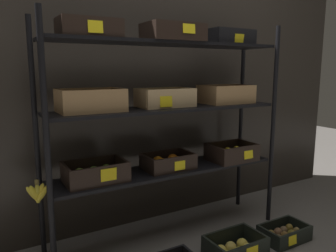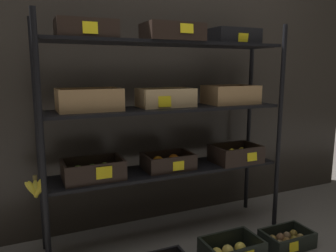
{
  "view_description": "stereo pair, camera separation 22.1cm",
  "coord_description": "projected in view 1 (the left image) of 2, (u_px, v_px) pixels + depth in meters",
  "views": [
    {
      "loc": [
        -1.09,
        -1.89,
        1.17
      ],
      "look_at": [
        0.0,
        0.0,
        0.79
      ],
      "focal_mm": 35.31,
      "sensor_mm": 36.0,
      "label": 1
    },
    {
      "loc": [
        -0.89,
        -1.99,
        1.17
      ],
      "look_at": [
        0.0,
        0.0,
        0.79
      ],
      "focal_mm": 35.31,
      "sensor_mm": 36.0,
      "label": 2
    }
  ],
  "objects": [
    {
      "name": "ground_plane",
      "position": [
        168.0,
        235.0,
        2.35
      ],
      "size": [
        10.0,
        10.0,
        0.0
      ],
      "primitive_type": "plane",
      "color": "#605B56"
    },
    {
      "name": "crate_ground_apple_gold",
      "position": [
        235.0,
        249.0,
        2.07
      ],
      "size": [
        0.36,
        0.24,
        0.14
      ],
      "color": "black",
      "rests_on": "ground_plane"
    },
    {
      "name": "display_rack",
      "position": [
        166.0,
        107.0,
        2.18
      ],
      "size": [
        1.74,
        0.38,
        1.47
      ],
      "color": "black",
      "rests_on": "ground_plane"
    },
    {
      "name": "storefront_wall",
      "position": [
        143.0,
        66.0,
        2.46
      ],
      "size": [
        4.01,
        0.12,
        2.38
      ],
      "primitive_type": "cube",
      "color": "#2D2823",
      "rests_on": "ground_plane"
    },
    {
      "name": "crate_ground_kiwi",
      "position": [
        284.0,
        234.0,
        2.28
      ],
      "size": [
        0.33,
        0.22,
        0.11
      ],
      "color": "black",
      "rests_on": "ground_plane"
    }
  ]
}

